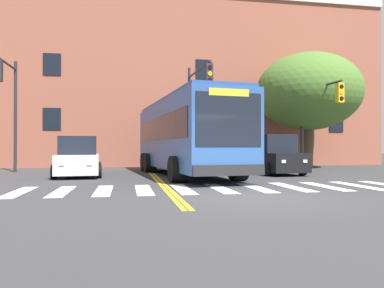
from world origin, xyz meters
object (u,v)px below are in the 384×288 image
(traffic_light_near_corner, at_px, (317,109))
(traffic_light_far_corner, at_px, (9,96))
(car_black_far_lane, at_px, (272,156))
(street_tree_curbside_large, at_px, (308,92))
(car_white_near_lane, at_px, (78,158))
(traffic_light_overhead, at_px, (197,98))
(city_bus, at_px, (185,135))

(traffic_light_near_corner, relative_size, traffic_light_far_corner, 0.87)
(traffic_light_near_corner, bearing_deg, traffic_light_far_corner, 177.92)
(car_black_far_lane, xyz_separation_m, traffic_light_far_corner, (-12.85, 2.42, 3.02))
(street_tree_curbside_large, bearing_deg, car_black_far_lane, -134.38)
(traffic_light_far_corner, bearing_deg, car_black_far_lane, -10.68)
(traffic_light_near_corner, relative_size, street_tree_curbside_large, 0.59)
(car_white_near_lane, xyz_separation_m, traffic_light_overhead, (5.87, 2.30, 3.17))
(city_bus, relative_size, car_white_near_lane, 2.65)
(city_bus, xyz_separation_m, car_black_far_lane, (4.37, 0.19, -1.01))
(traffic_light_near_corner, bearing_deg, traffic_light_overhead, 176.10)
(city_bus, xyz_separation_m, traffic_light_overhead, (1.03, 2.49, 2.10))
(traffic_light_far_corner, relative_size, street_tree_curbside_large, 0.68)
(traffic_light_overhead, bearing_deg, car_black_far_lane, -34.45)
(traffic_light_far_corner, bearing_deg, city_bus, -17.14)
(traffic_light_near_corner, bearing_deg, city_bus, -165.45)
(car_white_near_lane, bearing_deg, traffic_light_near_corner, 8.28)
(city_bus, xyz_separation_m, traffic_light_far_corner, (-8.48, 2.62, 2.00))
(city_bus, relative_size, street_tree_curbside_large, 1.31)
(traffic_light_near_corner, bearing_deg, street_tree_curbside_large, 73.22)
(car_black_far_lane, xyz_separation_m, traffic_light_near_corner, (3.43, 1.83, 2.57))
(car_white_near_lane, bearing_deg, car_black_far_lane, 0.05)
(city_bus, xyz_separation_m, traffic_light_near_corner, (7.80, 2.02, 1.56))
(car_black_far_lane, distance_m, street_tree_curbside_large, 7.11)
(car_white_near_lane, height_order, traffic_light_overhead, traffic_light_overhead)
(city_bus, height_order, car_white_near_lane, city_bus)
(car_black_far_lane, distance_m, traffic_light_overhead, 5.11)
(traffic_light_near_corner, height_order, traffic_light_overhead, traffic_light_overhead)
(traffic_light_near_corner, height_order, street_tree_curbside_large, street_tree_curbside_large)
(car_black_far_lane, height_order, traffic_light_far_corner, traffic_light_far_corner)
(city_bus, distance_m, car_white_near_lane, 4.96)
(car_black_far_lane, xyz_separation_m, street_tree_curbside_large, (4.16, 4.25, 3.90))
(car_white_near_lane, xyz_separation_m, street_tree_curbside_large, (13.37, 4.26, 3.95))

